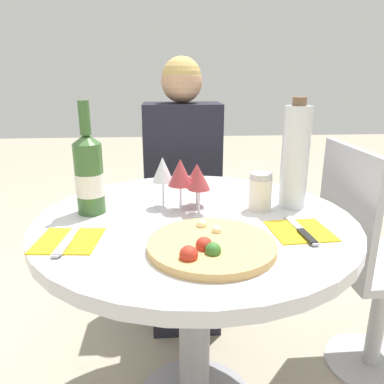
{
  "coord_description": "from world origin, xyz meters",
  "views": [
    {
      "loc": [
        -0.08,
        -1.01,
        1.1
      ],
      "look_at": [
        -0.01,
        -0.08,
        0.81
      ],
      "focal_mm": 35.0,
      "sensor_mm": 36.0,
      "label": 1
    }
  ],
  "objects_px": {
    "seated_diner": "(183,205)",
    "pizza_large": "(211,246)",
    "dining_table": "(195,261)",
    "chair_empty_side": "(370,267)",
    "wine_bottle": "(89,174)",
    "chair_behind_diner": "(182,213)",
    "tall_carafe": "(295,157)"
  },
  "relations": [
    {
      "from": "seated_diner",
      "to": "pizza_large",
      "type": "distance_m",
      "value": 0.87
    },
    {
      "from": "dining_table",
      "to": "chair_empty_side",
      "type": "xyz_separation_m",
      "value": [
        0.66,
        0.15,
        -0.13
      ]
    },
    {
      "from": "dining_table",
      "to": "pizza_large",
      "type": "xyz_separation_m",
      "value": [
        0.02,
        -0.22,
        0.16
      ]
    },
    {
      "from": "pizza_large",
      "to": "wine_bottle",
      "type": "bearing_deg",
      "value": 139.11
    },
    {
      "from": "chair_behind_diner",
      "to": "pizza_large",
      "type": "height_order",
      "value": "chair_behind_diner"
    },
    {
      "from": "chair_behind_diner",
      "to": "wine_bottle",
      "type": "distance_m",
      "value": 0.86
    },
    {
      "from": "tall_carafe",
      "to": "chair_empty_side",
      "type": "bearing_deg",
      "value": 14.54
    },
    {
      "from": "chair_behind_diner",
      "to": "pizza_large",
      "type": "bearing_deg",
      "value": 91.28
    },
    {
      "from": "dining_table",
      "to": "wine_bottle",
      "type": "relative_size",
      "value": 2.81
    },
    {
      "from": "chair_empty_side",
      "to": "tall_carafe",
      "type": "relative_size",
      "value": 2.65
    },
    {
      "from": "pizza_large",
      "to": "tall_carafe",
      "type": "xyz_separation_m",
      "value": [
        0.29,
        0.29,
        0.15
      ]
    },
    {
      "from": "pizza_large",
      "to": "tall_carafe",
      "type": "bearing_deg",
      "value": 44.79
    },
    {
      "from": "dining_table",
      "to": "wine_bottle",
      "type": "xyz_separation_m",
      "value": [
        -0.3,
        0.06,
        0.26
      ]
    },
    {
      "from": "seated_diner",
      "to": "wine_bottle",
      "type": "distance_m",
      "value": 0.71
    },
    {
      "from": "seated_diner",
      "to": "dining_table",
      "type": "bearing_deg",
      "value": 90.26
    },
    {
      "from": "dining_table",
      "to": "chair_behind_diner",
      "type": "distance_m",
      "value": 0.78
    },
    {
      "from": "chair_empty_side",
      "to": "tall_carafe",
      "type": "height_order",
      "value": "tall_carafe"
    },
    {
      "from": "pizza_large",
      "to": "wine_bottle",
      "type": "height_order",
      "value": "wine_bottle"
    },
    {
      "from": "dining_table",
      "to": "seated_diner",
      "type": "bearing_deg",
      "value": 90.26
    },
    {
      "from": "seated_diner",
      "to": "tall_carafe",
      "type": "relative_size",
      "value": 3.57
    },
    {
      "from": "chair_behind_diner",
      "to": "tall_carafe",
      "type": "bearing_deg",
      "value": 113.8
    },
    {
      "from": "pizza_large",
      "to": "wine_bottle",
      "type": "relative_size",
      "value": 0.93
    },
    {
      "from": "seated_diner",
      "to": "tall_carafe",
      "type": "bearing_deg",
      "value": 118.93
    },
    {
      "from": "pizza_large",
      "to": "dining_table",
      "type": "bearing_deg",
      "value": 94.98
    },
    {
      "from": "chair_behind_diner",
      "to": "wine_bottle",
      "type": "height_order",
      "value": "wine_bottle"
    },
    {
      "from": "seated_diner",
      "to": "pizza_large",
      "type": "bearing_deg",
      "value": 91.5
    },
    {
      "from": "wine_bottle",
      "to": "pizza_large",
      "type": "bearing_deg",
      "value": -40.89
    },
    {
      "from": "chair_empty_side",
      "to": "chair_behind_diner",
      "type": "bearing_deg",
      "value": -132.87
    },
    {
      "from": "chair_empty_side",
      "to": "wine_bottle",
      "type": "height_order",
      "value": "wine_bottle"
    },
    {
      "from": "pizza_large",
      "to": "chair_behind_diner",
      "type": "bearing_deg",
      "value": 91.28
    },
    {
      "from": "dining_table",
      "to": "wine_bottle",
      "type": "bearing_deg",
      "value": 169.25
    },
    {
      "from": "dining_table",
      "to": "wine_bottle",
      "type": "height_order",
      "value": "wine_bottle"
    }
  ]
}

